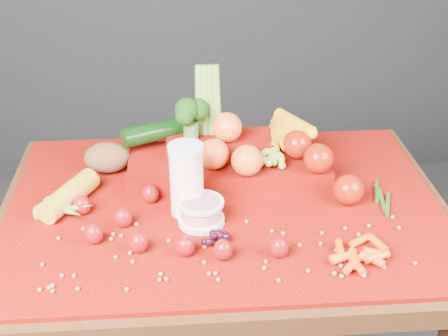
{
  "coord_description": "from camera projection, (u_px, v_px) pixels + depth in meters",
  "views": [
    {
      "loc": [
        -0.1,
        -1.28,
        1.58
      ],
      "look_at": [
        0.0,
        0.02,
        0.85
      ],
      "focal_mm": 50.0,
      "sensor_mm": 36.0,
      "label": 1
    }
  ],
  "objects": [
    {
      "name": "corn_ear",
      "position": [
        66.0,
        205.0,
        1.48
      ],
      "size": [
        0.24,
        0.26,
        0.06
      ],
      "rotation": [
        0.0,
        0.0,
        1.08
      ],
      "color": "#C2881F",
      "rests_on": "red_cloth"
    },
    {
      "name": "produce_mound",
      "position": [
        235.0,
        152.0,
        1.63
      ],
      "size": [
        0.6,
        0.37,
        0.27
      ],
      "color": "maroon",
      "rests_on": "red_cloth"
    },
    {
      "name": "red_cloth",
      "position": [
        225.0,
        205.0,
        1.53
      ],
      "size": [
        1.05,
        0.75,
        0.01
      ],
      "primitive_type": "cube",
      "color": "maroon",
      "rests_on": "table"
    },
    {
      "name": "potato",
      "position": [
        107.0,
        158.0,
        1.64
      ],
      "size": [
        0.12,
        0.09,
        0.08
      ],
      "primitive_type": "ellipsoid",
      "color": "brown",
      "rests_on": "red_cloth"
    },
    {
      "name": "soybean_scatter",
      "position": [
        232.0,
        251.0,
        1.35
      ],
      "size": [
        0.84,
        0.24,
        0.01
      ],
      "primitive_type": null,
      "color": "#A57F47",
      "rests_on": "red_cloth"
    },
    {
      "name": "baby_carrot_pile",
      "position": [
        362.0,
        250.0,
        1.33
      ],
      "size": [
        0.18,
        0.17,
        0.03
      ],
      "primitive_type": null,
      "color": "#EA4A08",
      "rests_on": "red_cloth"
    },
    {
      "name": "dark_grape_cluster",
      "position": [
        215.0,
        239.0,
        1.37
      ],
      "size": [
        0.06,
        0.05,
        0.03
      ],
      "primitive_type": null,
      "color": "black",
      "rests_on": "red_cloth"
    },
    {
      "name": "strawberry_scatter",
      "position": [
        158.0,
        227.0,
        1.39
      ],
      "size": [
        0.48,
        0.28,
        0.05
      ],
      "color": "maroon",
      "rests_on": "red_cloth"
    },
    {
      "name": "yogurt_bowl",
      "position": [
        201.0,
        211.0,
        1.44
      ],
      "size": [
        0.11,
        0.11,
        0.06
      ],
      "rotation": [
        0.0,
        0.0,
        0.16
      ],
      "color": "silver",
      "rests_on": "red_cloth"
    },
    {
      "name": "milk_glass",
      "position": [
        187.0,
        177.0,
        1.45
      ],
      "size": [
        0.08,
        0.08,
        0.18
      ],
      "rotation": [
        0.0,
        0.0,
        0.19
      ],
      "color": "silver",
      "rests_on": "red_cloth"
    },
    {
      "name": "table",
      "position": [
        225.0,
        239.0,
        1.58
      ],
      "size": [
        1.1,
        0.8,
        0.75
      ],
      "color": "black",
      "rests_on": "ground"
    },
    {
      "name": "green_bean_pile",
      "position": [
        376.0,
        198.0,
        1.54
      ],
      "size": [
        0.14,
        0.12,
        0.01
      ],
      "primitive_type": null,
      "color": "#204F12",
      "rests_on": "red_cloth"
    }
  ]
}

